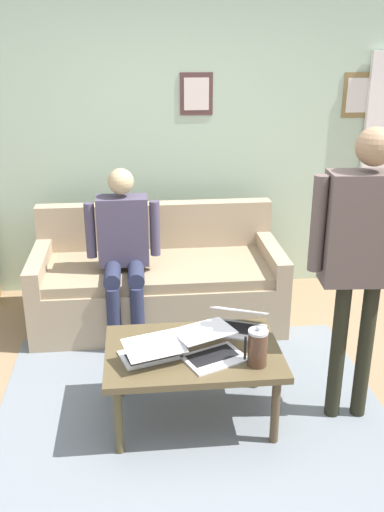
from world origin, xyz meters
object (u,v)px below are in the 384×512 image
at_px(couch, 158,283).
at_px(laptop_left, 211,349).
at_px(laptop_right, 152,352).
at_px(coffee_table, 193,357).
at_px(french_press, 257,348).
at_px(person_standing, 364,243).
at_px(laptop_center, 238,323).
at_px(person_seated, 123,245).

distance_m(couch, laptop_left, 1.45).
bearing_deg(laptop_right, coffee_table, -164.17).
xyz_separation_m(laptop_left, french_press, (-0.24, 0.12, 0.06)).
xyz_separation_m(french_press, person_standing, (-0.59, -0.13, 0.54)).
xyz_separation_m(coffee_table, laptop_right, (0.24, 0.07, 0.09)).
distance_m(coffee_table, laptop_right, 0.27).
xyz_separation_m(laptop_center, french_press, (-0.03, 0.41, 0.07)).
bearing_deg(person_seated, laptop_center, 128.44).
bearing_deg(couch, person_seated, 41.48).
relative_size(laptop_center, french_press, 1.72).
bearing_deg(french_press, couch, -72.50).
distance_m(laptop_center, person_standing, 0.92).
bearing_deg(coffee_table, french_press, 150.05).
relative_size(coffee_table, laptop_right, 2.54).
relative_size(couch, person_standing, 1.11).
height_order(coffee_table, person_standing, person_standing).
bearing_deg(couch, laptop_left, 99.65).
xyz_separation_m(laptop_left, laptop_right, (0.33, -0.01, -0.00)).
bearing_deg(person_standing, coffee_table, -3.99).
bearing_deg(laptop_left, couch, -80.35).
bearing_deg(couch, french_press, 107.50).
height_order(couch, person_seated, person_seated).
distance_m(laptop_center, french_press, 0.42).
relative_size(coffee_table, laptop_center, 2.43).
relative_size(french_press, person_seated, 0.19).
bearing_deg(couch, person_standing, 127.55).
height_order(coffee_table, laptop_right, laptop_right).
relative_size(couch, french_press, 7.95).
height_order(laptop_left, french_press, french_press).
distance_m(laptop_right, person_seated, 1.21).
height_order(couch, french_press, couch).
bearing_deg(laptop_left, laptop_center, -125.64).
xyz_separation_m(laptop_left, laptop_center, (-0.21, -0.29, -0.00)).
xyz_separation_m(couch, person_seated, (0.26, 0.23, 0.42)).
bearing_deg(person_standing, person_seated, -41.37).
distance_m(laptop_center, person_seated, 1.16).
xyz_separation_m(laptop_center, laptop_right, (0.55, 0.29, 0.00)).
bearing_deg(laptop_left, person_standing, -179.31).
bearing_deg(laptop_center, laptop_left, 54.36).
relative_size(couch, person_seated, 1.51).
xyz_separation_m(person_standing, person_seated, (1.33, -1.17, -0.39)).
bearing_deg(person_standing, couch, -52.45).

